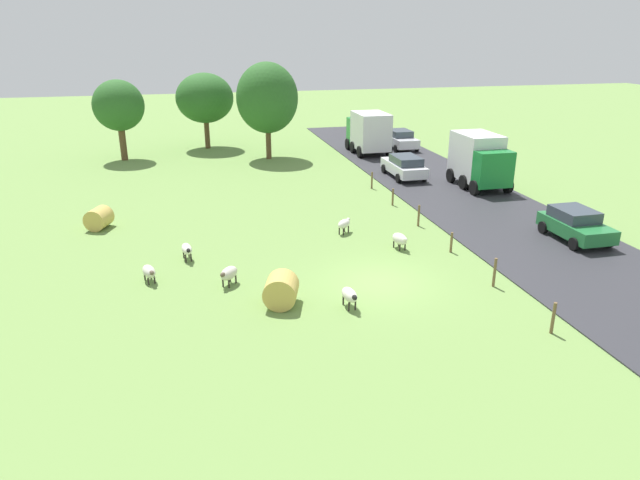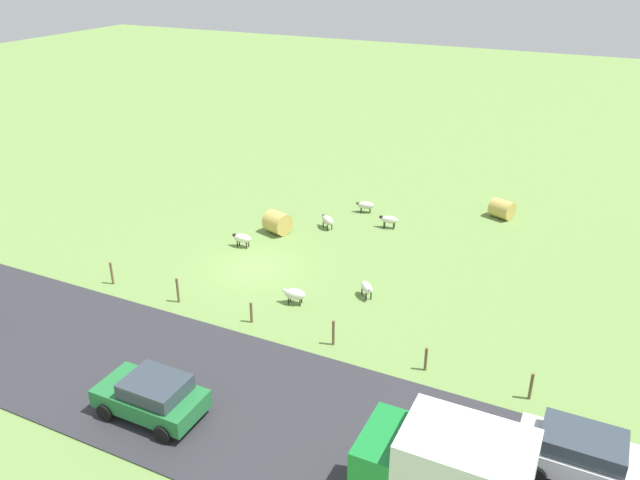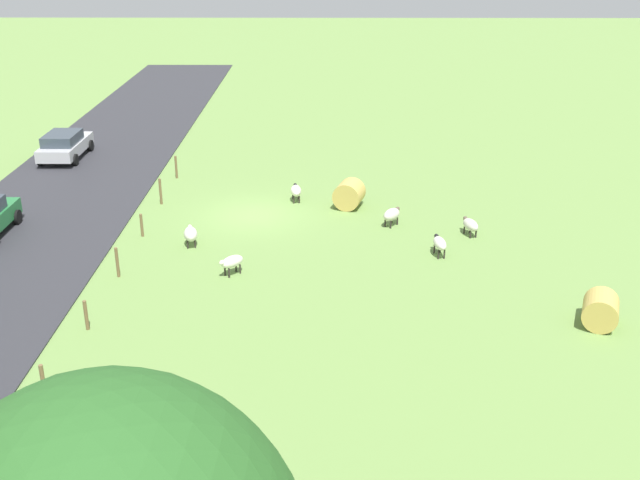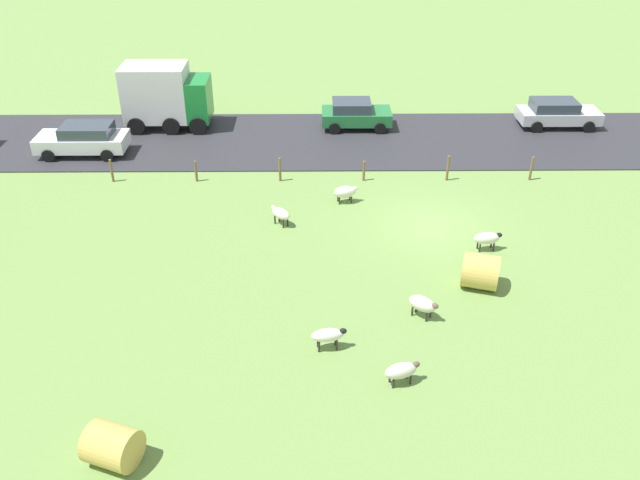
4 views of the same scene
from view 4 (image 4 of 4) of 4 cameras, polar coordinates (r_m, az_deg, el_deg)
ground_plane at (r=28.63m, az=9.46°, el=1.13°), size 160.00×160.00×0.00m
road_strip at (r=37.10m, az=7.23°, el=8.55°), size 8.00×80.00×0.06m
sheep_0 at (r=23.00m, az=8.82°, el=-5.46°), size 1.03×1.12×0.80m
sheep_1 at (r=27.19m, az=14.18°, el=0.14°), size 0.60×1.17×0.78m
sheep_2 at (r=29.99m, az=2.17°, el=4.15°), size 0.74×1.16×0.79m
sheep_3 at (r=21.40m, az=0.70°, el=-8.19°), size 0.59×1.19×0.77m
sheep_4 at (r=20.37m, az=7.01°, el=-11.09°), size 0.77×1.18×0.73m
sheep_5 at (r=28.20m, az=-3.40°, el=2.28°), size 1.01×1.00×0.77m
hay_bale_0 at (r=18.86m, az=-17.41°, el=-16.55°), size 1.53×1.61×1.15m
hay_bale_1 at (r=24.87m, az=13.64°, el=-2.63°), size 1.61×1.61×1.29m
fence_post_0 at (r=33.61m, az=17.72°, el=5.88°), size 0.12×0.12×1.19m
fence_post_1 at (r=32.57m, az=10.94°, el=6.09°), size 0.12×0.12×1.27m
fence_post_2 at (r=32.08m, az=3.79°, el=5.95°), size 0.12×0.12×1.01m
fence_post_3 at (r=32.00m, az=-3.46°, el=6.07°), size 0.12×0.12×1.19m
fence_post_4 at (r=32.49m, az=-10.62°, el=5.84°), size 0.12×0.12×1.05m
fence_post_5 at (r=33.41m, az=-17.48°, el=5.72°), size 0.12×0.12×1.15m
truck_0 at (r=38.93m, az=-13.15°, el=12.05°), size 2.70×4.72×3.53m
car_0 at (r=38.21m, az=3.04°, el=10.79°), size 2.19×3.91×1.56m
car_2 at (r=40.66m, az=19.73°, el=10.26°), size 2.13×4.50×1.52m
car_4 at (r=36.77m, az=-19.68°, el=8.19°), size 2.16×4.60×1.59m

